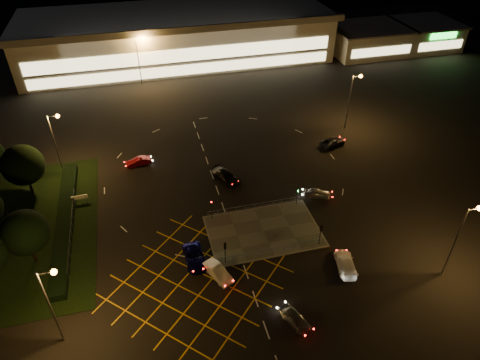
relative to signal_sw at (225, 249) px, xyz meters
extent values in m
plane|color=black|center=(4.00, 5.99, -2.37)|extent=(180.00, 180.00, 0.00)
cube|color=#4C4944|center=(6.00, 3.99, -2.31)|extent=(14.00, 9.00, 0.12)
cube|color=black|center=(-24.00, 11.99, -2.33)|extent=(18.00, 30.00, 0.08)
cube|color=black|center=(-19.00, 11.99, -1.87)|extent=(2.00, 26.00, 1.00)
cube|color=beige|center=(4.00, 67.99, 2.63)|extent=(70.00, 25.00, 10.00)
cube|color=slate|center=(4.00, 67.99, 7.83)|extent=(72.00, 26.50, 0.60)
cube|color=#FFEAA5|center=(4.00, 55.44, 2.63)|extent=(66.00, 0.20, 3.00)
cube|color=#FFEAA5|center=(4.00, 55.44, -0.57)|extent=(66.00, 0.20, 2.20)
cube|color=beige|center=(50.00, 59.99, 0.63)|extent=(18.00, 14.00, 6.00)
cube|color=slate|center=(50.00, 59.99, 3.78)|extent=(18.80, 14.80, 0.40)
cube|color=#FFEAA5|center=(50.00, 52.94, 0.23)|extent=(15.30, 0.20, 2.00)
cube|color=beige|center=(66.00, 59.99, 0.63)|extent=(14.00, 14.00, 6.00)
cube|color=slate|center=(66.00, 59.99, 3.78)|extent=(14.80, 14.80, 0.40)
cube|color=#FFEAA5|center=(66.00, 52.94, 0.23)|extent=(11.90, 0.20, 2.00)
cube|color=#19E533|center=(66.00, 52.84, 2.63)|extent=(7.00, 0.30, 1.40)
cylinder|color=slate|center=(-18.00, -6.01, 2.63)|extent=(0.20, 0.20, 10.00)
cylinder|color=slate|center=(-17.30, -6.01, 7.43)|extent=(1.40, 0.12, 0.12)
sphere|color=orange|center=(-16.60, -6.01, 7.38)|extent=(0.56, 0.56, 0.56)
cylinder|color=slate|center=(24.00, -8.01, 2.63)|extent=(0.20, 0.20, 10.00)
cylinder|color=slate|center=(24.70, -8.01, 7.43)|extent=(1.40, 0.12, 0.12)
sphere|color=orange|center=(25.40, -8.01, 7.38)|extent=(0.56, 0.56, 0.56)
cylinder|color=slate|center=(-20.00, 23.99, 2.63)|extent=(0.20, 0.20, 10.00)
cylinder|color=slate|center=(-19.30, 23.99, 7.43)|extent=(1.40, 0.12, 0.12)
sphere|color=orange|center=(-18.60, 23.99, 7.38)|extent=(0.56, 0.56, 0.56)
cylinder|color=slate|center=(28.00, 25.99, 2.63)|extent=(0.20, 0.20, 10.00)
cylinder|color=slate|center=(28.70, 25.99, 7.43)|extent=(1.40, 0.12, 0.12)
sphere|color=orange|center=(29.40, 25.99, 7.38)|extent=(0.56, 0.56, 0.56)
cylinder|color=slate|center=(-6.00, 53.99, 2.63)|extent=(0.20, 0.20, 10.00)
cylinder|color=slate|center=(-5.30, 53.99, 7.43)|extent=(1.40, 0.12, 0.12)
sphere|color=orange|center=(-4.60, 53.99, 7.38)|extent=(0.56, 0.56, 0.56)
cylinder|color=slate|center=(34.00, 55.99, 2.63)|extent=(0.20, 0.20, 10.00)
cylinder|color=slate|center=(34.70, 55.99, 7.43)|extent=(1.40, 0.12, 0.12)
sphere|color=orange|center=(35.40, 55.99, 7.38)|extent=(0.56, 0.56, 0.56)
cylinder|color=black|center=(0.00, -0.01, -0.75)|extent=(0.10, 0.10, 3.00)
cube|color=black|center=(0.00, -0.01, 0.45)|extent=(0.28, 0.18, 0.90)
sphere|color=#19FF33|center=(0.00, 0.12, 0.45)|extent=(0.16, 0.16, 0.16)
cylinder|color=black|center=(12.00, -0.01, -0.75)|extent=(0.10, 0.10, 3.00)
cube|color=black|center=(12.00, -0.01, 0.45)|extent=(0.28, 0.18, 0.90)
sphere|color=#19FF33|center=(12.00, 0.12, 0.45)|extent=(0.16, 0.16, 0.16)
cylinder|color=black|center=(0.00, 7.99, -0.75)|extent=(0.10, 0.10, 3.00)
cube|color=black|center=(0.00, 7.99, 0.45)|extent=(0.28, 0.18, 0.90)
sphere|color=#FF0C0C|center=(0.00, 7.86, 0.45)|extent=(0.16, 0.16, 0.16)
cylinder|color=black|center=(12.00, 7.99, -0.75)|extent=(0.10, 0.10, 3.00)
cube|color=black|center=(12.00, 7.99, 0.45)|extent=(0.28, 0.18, 0.90)
sphere|color=#19FF33|center=(12.00, 7.86, 0.45)|extent=(0.16, 0.16, 0.16)
cylinder|color=black|center=(-24.00, 19.99, -0.93)|extent=(0.36, 0.36, 2.88)
sphere|color=black|center=(-24.00, 19.99, 2.59)|extent=(5.76, 5.76, 5.76)
cylinder|color=black|center=(-22.00, 5.99, -1.02)|extent=(0.36, 0.36, 2.70)
sphere|color=black|center=(-22.00, 5.99, 2.28)|extent=(5.40, 5.40, 5.40)
imported|color=#B0B2B8|center=(5.13, -9.85, -1.71)|extent=(2.92, 4.13, 1.30)
imported|color=silver|center=(-1.31, -1.84, -1.67)|extent=(3.13, 4.46, 1.39)
imported|color=#0D0C4B|center=(-3.50, 1.13, -1.67)|extent=(2.47, 5.06, 1.38)
imported|color=black|center=(3.76, 16.03, -1.63)|extent=(4.23, 5.49, 1.48)
imported|color=#A8A9AF|center=(15.50, 8.93, -1.74)|extent=(3.99, 2.81, 1.26)
imported|color=maroon|center=(-8.66, 23.49, -1.74)|extent=(3.93, 1.84, 1.25)
imported|color=black|center=(23.46, 21.20, -1.72)|extent=(5.06, 3.43, 1.29)
imported|color=white|center=(13.52, -4.28, -1.67)|extent=(2.95, 5.14, 1.40)
camera|label=1|loc=(-7.10, -34.41, 36.20)|focal=32.00mm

